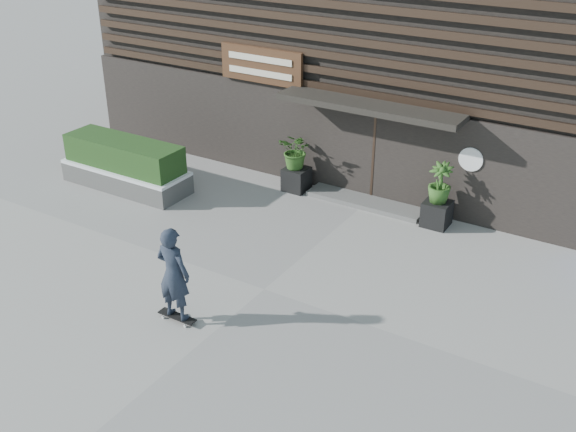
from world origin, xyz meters
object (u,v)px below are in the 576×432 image
Objects in this scene: skateboarder at (173,274)px; planter_pot_left at (296,179)px; planter_pot_right at (437,214)px; raised_bed at (127,178)px.

planter_pot_left is at bearing 100.27° from skateboarder.
skateboarder reaches higher than planter_pot_right.
raised_bed is at bearing 141.60° from skateboarder.
planter_pot_right is at bearing 66.20° from skateboarder.
planter_pot_right is at bearing 15.64° from raised_bed.
skateboarder is (4.99, -3.96, 0.75)m from raised_bed.
planter_pot_right is 6.71m from skateboarder.
planter_pot_left and planter_pot_right have the same top height.
skateboarder reaches higher than raised_bed.
raised_bed is at bearing -164.36° from planter_pot_right.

